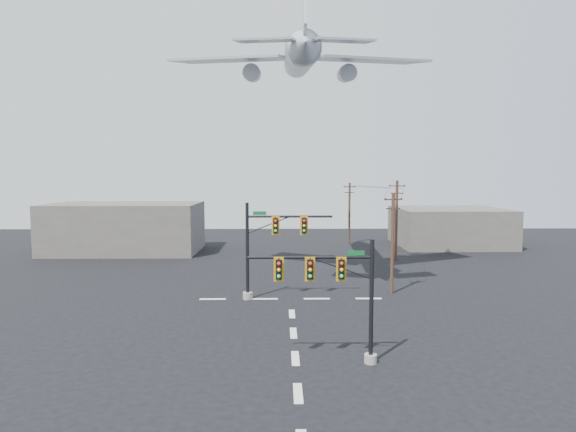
{
  "coord_description": "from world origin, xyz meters",
  "views": [
    {
      "loc": [
        -0.72,
        -24.24,
        9.53
      ],
      "look_at": [
        -0.31,
        5.0,
        7.01
      ],
      "focal_mm": 30.0,
      "sensor_mm": 36.0,
      "label": 1
    }
  ],
  "objects_px": {
    "signal_mast_near": "(340,294)",
    "utility_pole_a": "(393,241)",
    "airliner": "(299,59)",
    "utility_pole_b": "(396,219)",
    "signal_mast_far": "(266,248)",
    "utility_pole_c": "(349,212)"
  },
  "relations": [
    {
      "from": "utility_pole_a",
      "to": "utility_pole_b",
      "type": "bearing_deg",
      "value": 57.25
    },
    {
      "from": "signal_mast_near",
      "to": "signal_mast_far",
      "type": "distance_m",
      "value": 13.36
    },
    {
      "from": "signal_mast_near",
      "to": "utility_pole_c",
      "type": "xyz_separation_m",
      "value": [
        6.42,
        42.19,
        0.81
      ]
    },
    {
      "from": "utility_pole_b",
      "to": "utility_pole_c",
      "type": "distance_m",
      "value": 13.42
    },
    {
      "from": "airliner",
      "to": "utility_pole_a",
      "type": "bearing_deg",
      "value": -132.61
    },
    {
      "from": "utility_pole_b",
      "to": "utility_pole_a",
      "type": "bearing_deg",
      "value": -96.86
    },
    {
      "from": "signal_mast_near",
      "to": "utility_pole_a",
      "type": "xyz_separation_m",
      "value": [
        5.93,
        14.37,
        0.64
      ]
    },
    {
      "from": "signal_mast_far",
      "to": "airliner",
      "type": "xyz_separation_m",
      "value": [
        2.86,
        8.34,
        16.04
      ]
    },
    {
      "from": "signal_mast_far",
      "to": "utility_pole_c",
      "type": "xyz_separation_m",
      "value": [
        10.56,
        29.5,
        0.44
      ]
    },
    {
      "from": "signal_mast_near",
      "to": "utility_pole_a",
      "type": "height_order",
      "value": "utility_pole_a"
    },
    {
      "from": "signal_mast_near",
      "to": "airliner",
      "type": "height_order",
      "value": "airliner"
    },
    {
      "from": "signal_mast_near",
      "to": "airliner",
      "type": "distance_m",
      "value": 26.71
    },
    {
      "from": "utility_pole_b",
      "to": "airliner",
      "type": "bearing_deg",
      "value": -135.88
    },
    {
      "from": "signal_mast_far",
      "to": "airliner",
      "type": "distance_m",
      "value": 18.3
    },
    {
      "from": "signal_mast_far",
      "to": "airliner",
      "type": "height_order",
      "value": "airliner"
    },
    {
      "from": "signal_mast_far",
      "to": "utility_pole_c",
      "type": "height_order",
      "value": "utility_pole_c"
    },
    {
      "from": "utility_pole_b",
      "to": "utility_pole_c",
      "type": "relative_size",
      "value": 1.05
    },
    {
      "from": "utility_pole_c",
      "to": "airliner",
      "type": "xyz_separation_m",
      "value": [
        -7.71,
        -21.15,
        15.59
      ]
    },
    {
      "from": "signal_mast_near",
      "to": "utility_pole_c",
      "type": "relative_size",
      "value": 0.77
    },
    {
      "from": "utility_pole_a",
      "to": "airliner",
      "type": "relative_size",
      "value": 0.32
    },
    {
      "from": "signal_mast_near",
      "to": "utility_pole_b",
      "type": "relative_size",
      "value": 0.73
    },
    {
      "from": "signal_mast_near",
      "to": "signal_mast_far",
      "type": "bearing_deg",
      "value": 108.09
    }
  ]
}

